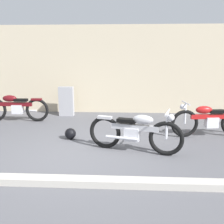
% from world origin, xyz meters
% --- Properties ---
extents(ground_plane, '(40.00, 40.00, 0.00)m').
position_xyz_m(ground_plane, '(0.00, 0.00, 0.00)').
color(ground_plane, '#56565B').
extents(building_wall, '(18.00, 0.30, 3.14)m').
position_xyz_m(building_wall, '(0.00, 4.48, 1.57)').
color(building_wall, beige).
rests_on(building_wall, ground_plane).
extents(curb_strip, '(18.00, 0.24, 0.12)m').
position_xyz_m(curb_strip, '(0.00, -1.26, 0.06)').
color(curb_strip, '#B7B2A8').
rests_on(curb_strip, ground_plane).
extents(stone_marker, '(0.51, 0.21, 1.02)m').
position_xyz_m(stone_marker, '(-1.12, 3.71, 0.51)').
color(stone_marker, '#9E9EA3').
rests_on(stone_marker, ground_plane).
extents(helmet, '(0.28, 0.28, 0.28)m').
position_xyz_m(helmet, '(-0.43, 1.12, 0.14)').
color(helmet, black).
rests_on(helmet, ground_plane).
extents(motorcycle_silver, '(2.06, 0.82, 0.95)m').
position_xyz_m(motorcycle_silver, '(1.17, 0.32, 0.46)').
color(motorcycle_silver, black).
rests_on(motorcycle_silver, ground_plane).
extents(motorcycle_red, '(2.04, 0.59, 0.92)m').
position_xyz_m(motorcycle_red, '(3.13, 1.55, 0.44)').
color(motorcycle_red, black).
rests_on(motorcycle_red, ground_plane).
extents(motorcycle_maroon, '(2.12, 0.59, 0.95)m').
position_xyz_m(motorcycle_maroon, '(-2.58, 2.86, 0.46)').
color(motorcycle_maroon, black).
rests_on(motorcycle_maroon, ground_plane).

